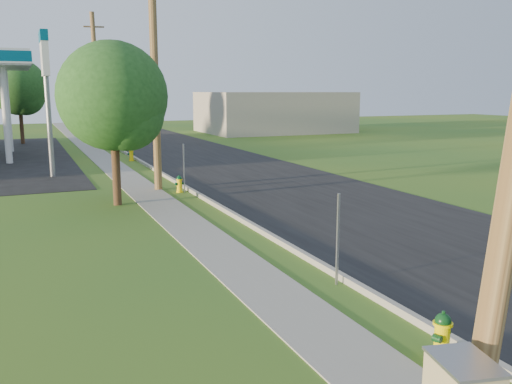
{
  "coord_description": "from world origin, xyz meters",
  "views": [
    {
      "loc": [
        -5.77,
        -5.31,
        4.11
      ],
      "look_at": [
        0.0,
        8.0,
        1.4
      ],
      "focal_mm": 38.0,
      "sensor_mm": 36.0,
      "label": 1
    }
  ],
  "objects_px": {
    "tree_lot": "(20,89)",
    "hydrant_mid": "(179,184)",
    "hydrant_near": "(442,336)",
    "utility_pole_mid": "(155,70)",
    "tree_verge": "(116,100)",
    "hydrant_far": "(131,154)",
    "utility_pole_far": "(97,81)",
    "price_pylon": "(45,62)"
  },
  "relations": [
    {
      "from": "hydrant_near",
      "to": "price_pylon",
      "type": "bearing_deg",
      "value": 101.55
    },
    {
      "from": "tree_lot",
      "to": "hydrant_mid",
      "type": "height_order",
      "value": "tree_lot"
    },
    {
      "from": "utility_pole_mid",
      "to": "tree_verge",
      "type": "relative_size",
      "value": 1.67
    },
    {
      "from": "hydrant_near",
      "to": "hydrant_mid",
      "type": "relative_size",
      "value": 1.13
    },
    {
      "from": "hydrant_near",
      "to": "hydrant_mid",
      "type": "xyz_separation_m",
      "value": [
        0.1,
        15.38,
        -0.04
      ]
    },
    {
      "from": "tree_verge",
      "to": "hydrant_far",
      "type": "distance_m",
      "value": 13.41
    },
    {
      "from": "hydrant_near",
      "to": "hydrant_far",
      "type": "xyz_separation_m",
      "value": [
        0.22,
        26.46,
        0.01
      ]
    },
    {
      "from": "utility_pole_mid",
      "to": "hydrant_near",
      "type": "distance_m",
      "value": 16.95
    },
    {
      "from": "utility_pole_mid",
      "to": "hydrant_far",
      "type": "bearing_deg",
      "value": 85.64
    },
    {
      "from": "utility_pole_far",
      "to": "hydrant_mid",
      "type": "height_order",
      "value": "utility_pole_far"
    },
    {
      "from": "utility_pole_far",
      "to": "hydrant_near",
      "type": "height_order",
      "value": "utility_pole_far"
    },
    {
      "from": "utility_pole_mid",
      "to": "price_pylon",
      "type": "bearing_deg",
      "value": 125.34
    },
    {
      "from": "hydrant_far",
      "to": "utility_pole_mid",
      "type": "bearing_deg",
      "value": -94.36
    },
    {
      "from": "hydrant_mid",
      "to": "hydrant_far",
      "type": "relative_size",
      "value": 0.87
    },
    {
      "from": "utility_pole_mid",
      "to": "tree_verge",
      "type": "height_order",
      "value": "utility_pole_mid"
    },
    {
      "from": "price_pylon",
      "to": "hydrant_mid",
      "type": "relative_size",
      "value": 9.53
    },
    {
      "from": "tree_verge",
      "to": "price_pylon",
      "type": "bearing_deg",
      "value": 103.28
    },
    {
      "from": "hydrant_near",
      "to": "hydrant_far",
      "type": "relative_size",
      "value": 0.98
    },
    {
      "from": "tree_verge",
      "to": "hydrant_mid",
      "type": "bearing_deg",
      "value": 30.91
    },
    {
      "from": "tree_verge",
      "to": "tree_lot",
      "type": "xyz_separation_m",
      "value": [
        -2.99,
        26.62,
        0.45
      ]
    },
    {
      "from": "utility_pole_far",
      "to": "hydrant_far",
      "type": "distance_m",
      "value": 9.04
    },
    {
      "from": "utility_pole_far",
      "to": "price_pylon",
      "type": "relative_size",
      "value": 1.39
    },
    {
      "from": "tree_lot",
      "to": "hydrant_near",
      "type": "bearing_deg",
      "value": -82.17
    },
    {
      "from": "tree_verge",
      "to": "hydrant_mid",
      "type": "relative_size",
      "value": 8.18
    },
    {
      "from": "hydrant_near",
      "to": "hydrant_far",
      "type": "bearing_deg",
      "value": 89.53
    },
    {
      "from": "price_pylon",
      "to": "hydrant_far",
      "type": "distance_m",
      "value": 8.29
    },
    {
      "from": "price_pylon",
      "to": "hydrant_near",
      "type": "bearing_deg",
      "value": -78.45
    },
    {
      "from": "hydrant_mid",
      "to": "hydrant_far",
      "type": "bearing_deg",
      "value": 89.38
    },
    {
      "from": "utility_pole_mid",
      "to": "hydrant_mid",
      "type": "height_order",
      "value": "utility_pole_mid"
    },
    {
      "from": "utility_pole_mid",
      "to": "tree_lot",
      "type": "relative_size",
      "value": 1.49
    },
    {
      "from": "hydrant_near",
      "to": "tree_verge",
      "type": "bearing_deg",
      "value": 100.52
    },
    {
      "from": "tree_lot",
      "to": "hydrant_near",
      "type": "xyz_separation_m",
      "value": [
        5.56,
        -40.4,
        -3.84
      ]
    },
    {
      "from": "utility_pole_mid",
      "to": "utility_pole_far",
      "type": "bearing_deg",
      "value": 90.0
    },
    {
      "from": "utility_pole_far",
      "to": "hydrant_near",
      "type": "relative_size",
      "value": 11.75
    },
    {
      "from": "hydrant_far",
      "to": "tree_lot",
      "type": "bearing_deg",
      "value": 112.48
    },
    {
      "from": "utility_pole_far",
      "to": "hydrant_near",
      "type": "xyz_separation_m",
      "value": [
        0.56,
        -34.32,
        -4.41
      ]
    },
    {
      "from": "tree_verge",
      "to": "hydrant_near",
      "type": "height_order",
      "value": "tree_verge"
    },
    {
      "from": "hydrant_mid",
      "to": "tree_verge",
      "type": "bearing_deg",
      "value": -149.09
    },
    {
      "from": "utility_pole_far",
      "to": "price_pylon",
      "type": "height_order",
      "value": "utility_pole_far"
    },
    {
      "from": "utility_pole_far",
      "to": "hydrant_near",
      "type": "distance_m",
      "value": 34.61
    },
    {
      "from": "tree_lot",
      "to": "hydrant_mid",
      "type": "xyz_separation_m",
      "value": [
        5.65,
        -25.03,
        -3.88
      ]
    },
    {
      "from": "utility_pole_mid",
      "to": "tree_lot",
      "type": "height_order",
      "value": "utility_pole_mid"
    }
  ]
}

